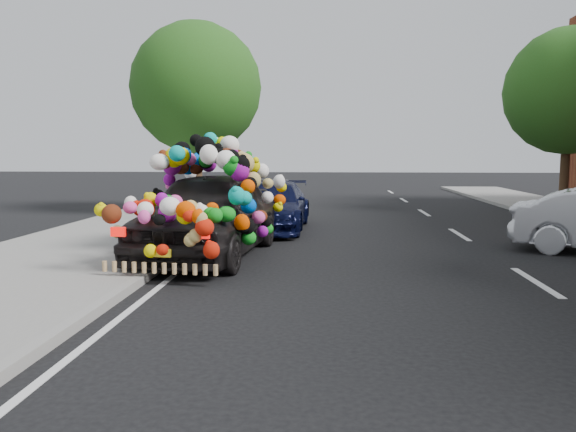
{
  "coord_description": "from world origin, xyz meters",
  "views": [
    {
      "loc": [
        0.45,
        -8.58,
        1.94
      ],
      "look_at": [
        -0.17,
        0.07,
        0.97
      ],
      "focal_mm": 35.0,
      "sensor_mm": 36.0,
      "label": 1
    }
  ],
  "objects": [
    {
      "name": "kerb",
      "position": [
        -2.35,
        0.0,
        0.07
      ],
      "size": [
        0.15,
        60.0,
        0.13
      ],
      "primitive_type": "cube",
      "color": "gray",
      "rests_on": "ground"
    },
    {
      "name": "lane_markings",
      "position": [
        3.6,
        0.0,
        0.01
      ],
      "size": [
        6.0,
        50.0,
        0.01
      ],
      "primitive_type": null,
      "color": "silver",
      "rests_on": "ground"
    },
    {
      "name": "tree_near_sidewalk",
      "position": [
        -3.8,
        9.5,
        4.02
      ],
      "size": [
        4.2,
        4.2,
        6.13
      ],
      "color": "#332114",
      "rests_on": "ground"
    },
    {
      "name": "ground",
      "position": [
        0.0,
        0.0,
        0.0
      ],
      "size": [
        100.0,
        100.0,
        0.0
      ],
      "primitive_type": "plane",
      "color": "black",
      "rests_on": "ground"
    },
    {
      "name": "plush_art_car",
      "position": [
        -1.8,
        1.83,
        1.17
      ],
      "size": [
        2.74,
        5.16,
        2.27
      ],
      "rotation": [
        0.0,
        0.0,
        -0.09
      ],
      "color": "black",
      "rests_on": "ground"
    },
    {
      "name": "navy_sedan",
      "position": [
        -0.96,
        5.6,
        0.61
      ],
      "size": [
        1.83,
        4.24,
        1.22
      ],
      "primitive_type": "imported",
      "rotation": [
        0.0,
        0.0,
        -0.03
      ],
      "color": "black",
      "rests_on": "ground"
    },
    {
      "name": "sidewalk",
      "position": [
        -4.3,
        0.0,
        0.06
      ],
      "size": [
        4.0,
        60.0,
        0.12
      ],
      "primitive_type": "cube",
      "color": "gray",
      "rests_on": "ground"
    },
    {
      "name": "tree_far_b",
      "position": [
        8.0,
        10.0,
        3.89
      ],
      "size": [
        4.0,
        4.0,
        5.9
      ],
      "color": "#332114",
      "rests_on": "ground"
    }
  ]
}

